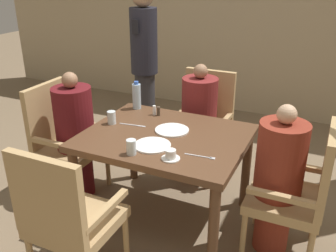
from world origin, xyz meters
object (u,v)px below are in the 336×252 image
standing_host (144,62)px  water_bottle (137,96)px  chair_far_side (204,120)px  chair_left_side (62,137)px  diner_in_far_chair (199,121)px  diner_in_left_chair (76,135)px  diner_in_right_chair (278,179)px  chair_near_corner (67,216)px  glass_tall_mid (112,118)px  plate_main_left (153,145)px  glass_tall_near (131,147)px  chair_right_side (300,190)px  plate_main_right (172,130)px  teacup_with_saucer (171,155)px

standing_host → water_bottle: standing_host is taller
chair_far_side → water_bottle: (-0.46, -0.48, 0.32)m
chair_left_side → diner_in_far_chair: (0.98, 0.72, 0.04)m
chair_left_side → diner_in_left_chair: (0.15, 0.00, 0.05)m
diner_in_right_chair → chair_near_corner: bearing=-141.0°
chair_left_side → glass_tall_mid: (0.51, 0.01, 0.26)m
diner_in_left_chair → plate_main_left: bearing=-14.0°
chair_far_side → water_bottle: 0.73m
chair_left_side → diner_in_far_chair: diner_in_far_chair is taller
chair_left_side → glass_tall_near: 1.01m
chair_right_side → standing_host: bearing=145.7°
plate_main_left → standing_host: bearing=120.0°
chair_left_side → plate_main_right: size_ratio=3.80×
diner_in_far_chair → water_bottle: bearing=-144.1°
diner_in_left_chair → chair_right_side: 1.81m
chair_far_side → glass_tall_mid: (-0.47, -0.86, 0.26)m
chair_left_side → standing_host: 1.30m
teacup_with_saucer → glass_tall_mid: size_ratio=1.19×
diner_in_right_chair → glass_tall_mid: (-1.30, 0.01, 0.22)m
standing_host → glass_tall_mid: standing_host is taller
chair_near_corner → plate_main_right: 1.01m
glass_tall_near → glass_tall_mid: size_ratio=1.00×
plate_main_left → glass_tall_near: bearing=-114.4°
plate_main_left → glass_tall_mid: glass_tall_mid is taller
glass_tall_near → standing_host: bearing=115.3°
teacup_with_saucer → chair_right_side: bearing=22.5°
plate_main_left → teacup_with_saucer: teacup_with_saucer is taller
glass_tall_mid → diner_in_left_chair: bearing=-178.4°
plate_main_left → water_bottle: bearing=127.4°
glass_tall_mid → teacup_with_saucer: bearing=-27.0°
diner_in_left_chair → glass_tall_mid: (0.36, 0.01, 0.21)m
diner_in_left_chair → chair_right_side: diner_in_left_chair is taller
plate_main_right → water_bottle: (-0.47, 0.31, 0.11)m
plate_main_left → teacup_with_saucer: size_ratio=2.10×
plate_main_left → diner_in_far_chair: bearing=90.1°
chair_far_side → plate_main_right: (0.02, -0.78, 0.22)m
chair_near_corner → plate_main_left: (0.24, 0.66, 0.22)m
chair_near_corner → plate_main_right: size_ratio=3.80×
glass_tall_near → chair_left_side: bearing=157.8°
plate_main_left → glass_tall_mid: bearing=155.2°
glass_tall_mid → plate_main_right: bearing=8.4°
diner_in_left_chair → chair_far_side: size_ratio=1.14×
chair_right_side → chair_near_corner: same height
chair_right_side → glass_tall_mid: (-1.45, 0.01, 0.26)m
diner_in_right_chair → chair_near_corner: size_ratio=1.12×
chair_left_side → plate_main_right: 1.02m
chair_far_side → teacup_with_saucer: 1.23m
chair_right_side → plate_main_right: 0.99m
diner_in_left_chair → glass_tall_near: bearing=-26.0°
chair_far_side → plate_main_left: 1.10m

